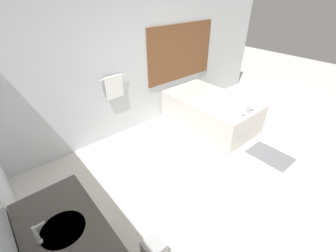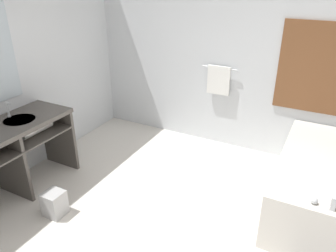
# 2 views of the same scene
# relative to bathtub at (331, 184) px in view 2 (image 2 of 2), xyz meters

# --- Properties ---
(ground_plane) EXTENTS (16.00, 16.00, 0.00)m
(ground_plane) POSITION_rel_bathtub_xyz_m (-1.30, -1.28, -0.33)
(ground_plane) COLOR silver
(ground_plane) RESTS_ON ground
(wall_back_with_blinds) EXTENTS (7.40, 0.13, 2.70)m
(wall_back_with_blinds) POSITION_rel_bathtub_xyz_m (-1.26, 0.94, 1.02)
(wall_back_with_blinds) COLOR silver
(wall_back_with_blinds) RESTS_ON ground_plane
(vanity_counter) EXTENTS (0.59, 1.52, 0.86)m
(vanity_counter) POSITION_rel_bathtub_xyz_m (-3.20, -1.36, 0.31)
(vanity_counter) COLOR #4C4742
(vanity_counter) RESTS_ON ground_plane
(sink_faucet) EXTENTS (0.09, 0.04, 0.18)m
(sink_faucet) POSITION_rel_bathtub_xyz_m (-3.36, -1.15, 0.62)
(sink_faucet) COLOR silver
(sink_faucet) RESTS_ON vanity_counter
(bathtub) EXTENTS (1.08, 1.81, 0.71)m
(bathtub) POSITION_rel_bathtub_xyz_m (0.00, 0.00, 0.00)
(bathtub) COLOR silver
(bathtub) RESTS_ON ground_plane
(waste_bin) EXTENTS (0.20, 0.20, 0.28)m
(waste_bin) POSITION_rel_bathtub_xyz_m (-2.55, -1.43, -0.19)
(waste_bin) COLOR #B2B2B2
(waste_bin) RESTS_ON ground_plane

